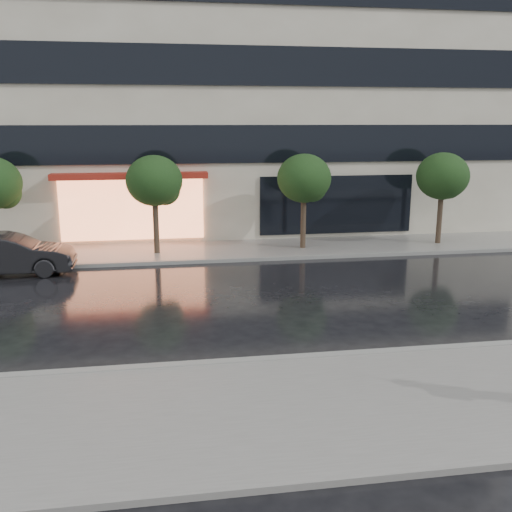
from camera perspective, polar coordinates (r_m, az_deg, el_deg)
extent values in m
plane|color=black|center=(13.92, 2.30, -8.91)|extent=(120.00, 120.00, 0.00)
cube|color=slate|center=(11.03, 5.71, -14.94)|extent=(60.00, 4.50, 0.12)
cube|color=slate|center=(23.60, -2.55, 0.60)|extent=(60.00, 3.50, 0.12)
cube|color=gray|center=(12.99, 3.18, -10.28)|extent=(60.00, 0.25, 0.14)
cube|color=gray|center=(21.90, -2.03, -0.38)|extent=(60.00, 0.25, 0.14)
cube|color=beige|center=(30.95, -4.46, 20.26)|extent=(30.00, 12.00, 18.00)
cube|color=black|center=(24.71, -3.10, 11.10)|extent=(28.00, 0.12, 1.60)
cube|color=black|center=(24.79, -3.20, 18.51)|extent=(28.00, 0.12, 1.60)
cube|color=#FF8C59|center=(24.86, -12.26, 4.57)|extent=(6.00, 0.10, 2.60)
cube|color=maroon|center=(24.35, -12.47, 7.83)|extent=(6.40, 0.70, 0.25)
cube|color=black|center=(25.96, 8.06, 5.11)|extent=(7.00, 0.10, 2.60)
sphere|color=black|center=(23.76, -23.79, 5.79)|extent=(1.20, 1.20, 1.20)
cylinder|color=#33261C|center=(23.01, -9.95, 2.72)|extent=(0.22, 0.22, 2.20)
ellipsoid|color=black|center=(22.74, -10.15, 7.43)|extent=(2.20, 2.20, 1.98)
sphere|color=black|center=(22.98, -9.10, 6.53)|extent=(1.20, 1.20, 1.20)
cylinder|color=#33261C|center=(23.66, 4.74, 3.17)|extent=(0.22, 0.22, 2.20)
ellipsoid|color=black|center=(23.40, 4.83, 7.76)|extent=(2.20, 2.20, 1.98)
sphere|color=black|center=(23.74, 5.64, 6.85)|extent=(1.20, 1.20, 1.20)
cylinder|color=#33261C|center=(25.74, 17.86, 3.40)|extent=(0.22, 0.22, 2.20)
ellipsoid|color=black|center=(25.50, 18.16, 7.61)|extent=(2.20, 2.20, 1.98)
sphere|color=black|center=(25.90, 18.69, 6.75)|extent=(1.20, 1.20, 1.20)
imported|color=black|center=(21.66, -23.46, 0.12)|extent=(4.44, 1.66, 1.45)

